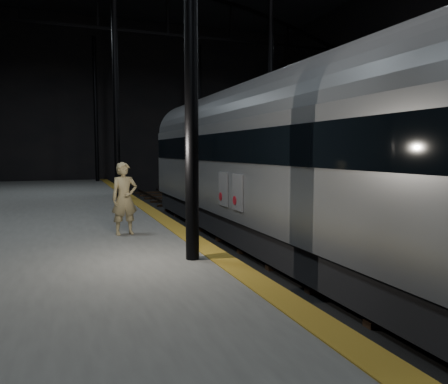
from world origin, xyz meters
TOP-DOWN VIEW (x-y plane):
  - ground at (0.00, 0.00)m, footprint 44.00×44.00m
  - platform_left at (-7.50, 0.00)m, footprint 9.00×43.80m
  - tactile_strip at (-3.25, 0.00)m, footprint 0.50×43.80m
  - track at (0.00, 0.00)m, footprint 2.40×43.00m
  - train at (-0.00, 0.35)m, footprint 2.98×19.89m
  - woman at (-4.69, -0.96)m, footprint 0.73×0.54m

SIDE VIEW (x-z plane):
  - ground at x=0.00m, z-range 0.00..0.00m
  - track at x=0.00m, z-range -0.05..0.19m
  - platform_left at x=-7.50m, z-range 0.00..1.00m
  - tactile_strip at x=-3.25m, z-range 1.00..1.01m
  - woman at x=-4.69m, z-range 1.00..2.83m
  - train at x=0.00m, z-range 0.31..5.62m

